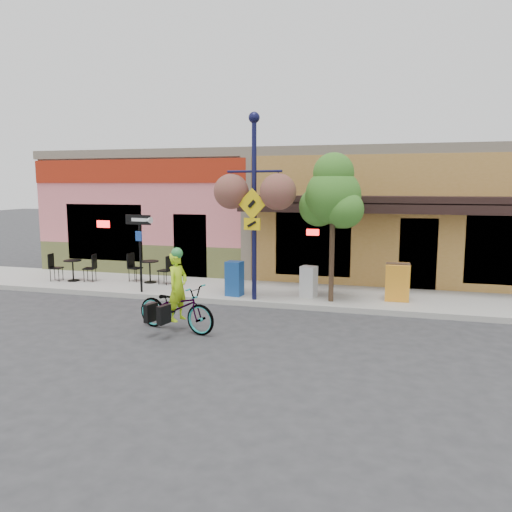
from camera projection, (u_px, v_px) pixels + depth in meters
The scene contains 14 objects.
ground at pixel (246, 311), 13.10m from camera, with size 90.00×90.00×0.00m, color #2D2D30.
sidewalk at pixel (265, 292), 15.00m from camera, with size 24.00×3.00×0.15m, color #9E9B93.
curb at pixel (252, 303), 13.62m from camera, with size 24.00×0.12×0.15m, color #A8A59E.
building at pixel (299, 211), 19.93m from camera, with size 18.20×8.20×4.50m, color #E37077, non-canonical shape.
bicycle at pixel (176, 307), 11.28m from camera, with size 0.72×2.06×1.08m, color maroon.
cyclist_rider at pixel (178, 297), 11.23m from camera, with size 0.57×0.37×1.55m, color #B7EC18.
lamp_post at pixel (254, 208), 13.42m from camera, with size 1.61×0.64×5.05m, color #13143C, non-canonical shape.
one_way_sign at pixel (140, 254), 14.58m from camera, with size 0.87×0.19×2.28m, color black, non-canonical shape.
cafe_set_left at pixel (73, 267), 16.33m from camera, with size 1.51×0.76×0.91m, color black, non-canonical shape.
cafe_set_right at pixel (150, 268), 16.06m from camera, with size 1.55×0.78×0.93m, color black, non-canonical shape.
newspaper_box_blue at pixel (234, 279), 14.20m from camera, with size 0.44×0.39×0.99m, color navy, non-canonical shape.
newspaper_box_grey at pixel (309, 282), 14.03m from camera, with size 0.41×0.37×0.88m, color #BDBDBD, non-canonical shape.
street_tree at pixel (332, 227), 13.29m from camera, with size 1.57×1.57×4.03m, color #3D7A26, non-canonical shape.
sandwich_board at pixel (397, 284), 13.30m from camera, with size 0.63×0.46×1.05m, color #FFA328, non-canonical shape.
Camera 1 is at (3.67, -12.22, 3.31)m, focal length 35.00 mm.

